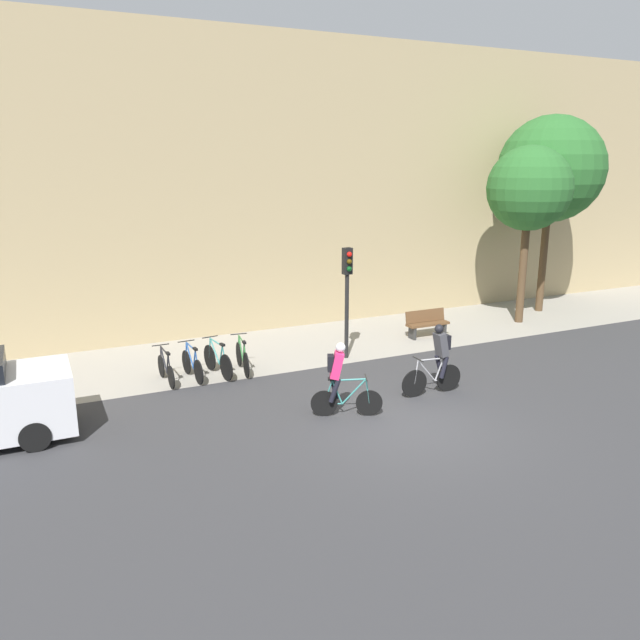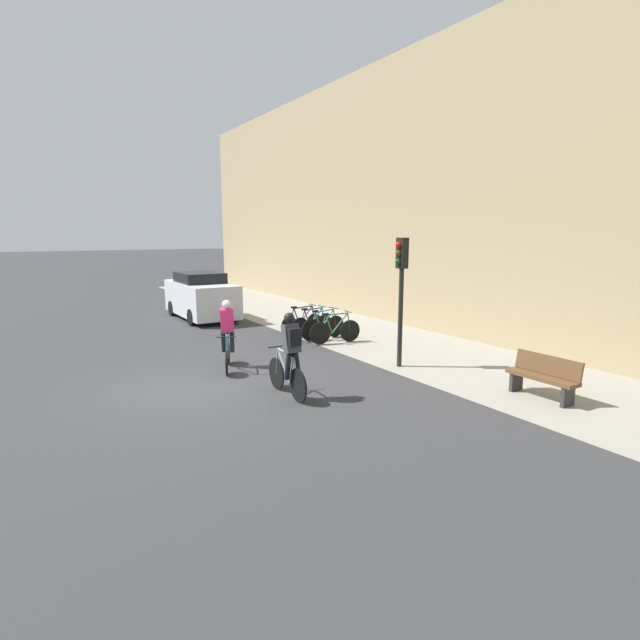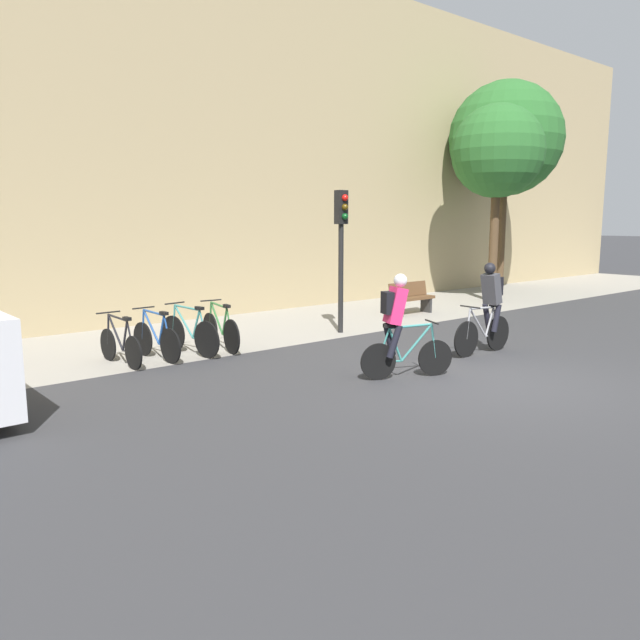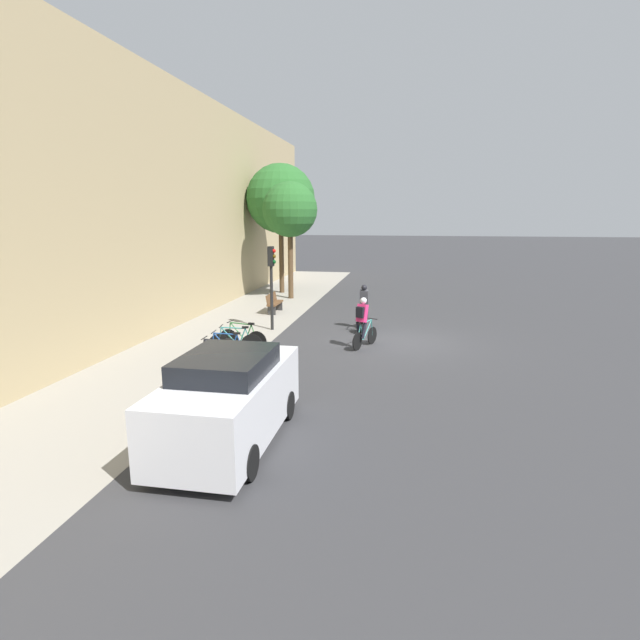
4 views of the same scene
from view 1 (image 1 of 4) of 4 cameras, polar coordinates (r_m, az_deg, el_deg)
ground at (r=14.05m, az=8.15°, el=-9.63°), size 200.00×200.00×0.00m
kerb_strip at (r=19.67m, az=-2.65°, el=-2.43°), size 44.00×4.50×0.01m
building_facade at (r=21.23m, az=-5.50°, el=12.09°), size 44.00×0.60×9.73m
cyclist_pink at (r=14.13m, az=1.76°, el=-5.22°), size 1.52×0.74×1.75m
cyclist_grey at (r=15.77m, az=10.75°, el=-3.36°), size 1.72×0.46×1.79m
parked_bike_0 at (r=16.89m, az=-13.91°, el=-4.37°), size 0.46×1.62×0.94m
parked_bike_1 at (r=17.02m, az=-11.60°, el=-4.03°), size 0.46×1.64×0.96m
parked_bike_2 at (r=17.18m, az=-9.33°, el=-3.67°), size 0.46×1.76×0.99m
parked_bike_3 at (r=17.37m, az=-7.11°, el=-3.42°), size 0.46×1.72×0.98m
traffic_light_pole at (r=18.00m, az=2.51°, el=3.47°), size 0.26×0.30×3.28m
bench at (r=20.93m, az=9.75°, el=-0.29°), size 1.49×0.44×0.89m
street_tree_0 at (r=23.12m, az=18.59°, el=11.26°), size 2.92×2.92×6.22m
street_tree_1 at (r=25.19m, az=20.38°, el=12.78°), size 3.90×3.90×7.34m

